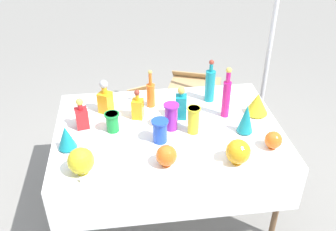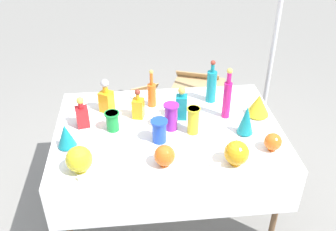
{
  "view_description": "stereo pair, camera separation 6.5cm",
  "coord_description": "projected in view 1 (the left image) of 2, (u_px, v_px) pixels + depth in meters",
  "views": [
    {
      "loc": [
        -0.29,
        -2.27,
        2.35
      ],
      "look_at": [
        0.0,
        0.0,
        0.86
      ],
      "focal_mm": 40.0,
      "sensor_mm": 36.0,
      "label": 1
    },
    {
      "loc": [
        -0.23,
        -2.28,
        2.35
      ],
      "look_at": [
        0.0,
        0.0,
        0.86
      ],
      "focal_mm": 40.0,
      "sensor_mm": 36.0,
      "label": 2
    }
  ],
  "objects": [
    {
      "name": "ground_plane",
      "position": [
        168.0,
        200.0,
        3.2
      ],
      "size": [
        40.0,
        40.0,
        0.0
      ],
      "primitive_type": "plane",
      "color": "gray"
    },
    {
      "name": "display_table",
      "position": [
        169.0,
        136.0,
        2.78
      ],
      "size": [
        1.67,
        1.17,
        0.76
      ],
      "color": "white",
      "rests_on": "ground"
    },
    {
      "name": "tall_bottle_0",
      "position": [
        210.0,
        85.0,
        3.03
      ],
      "size": [
        0.08,
        0.08,
        0.36
      ],
      "color": "teal",
      "rests_on": "display_table"
    },
    {
      "name": "tall_bottle_1",
      "position": [
        226.0,
        96.0,
        2.82
      ],
      "size": [
        0.06,
        0.06,
        0.41
      ],
      "color": "#C61972",
      "rests_on": "display_table"
    },
    {
      "name": "tall_bottle_2",
      "position": [
        151.0,
        94.0,
        2.98
      ],
      "size": [
        0.07,
        0.07,
        0.32
      ],
      "color": "orange",
      "rests_on": "display_table"
    },
    {
      "name": "square_decanter_0",
      "position": [
        138.0,
        107.0,
        2.84
      ],
      "size": [
        0.1,
        0.1,
        0.24
      ],
      "color": "orange",
      "rests_on": "display_table"
    },
    {
      "name": "square_decanter_1",
      "position": [
        105.0,
        99.0,
        2.9
      ],
      "size": [
        0.13,
        0.13,
        0.28
      ],
      "color": "orange",
      "rests_on": "display_table"
    },
    {
      "name": "square_decanter_2",
      "position": [
        181.0,
        105.0,
        2.83
      ],
      "size": [
        0.1,
        0.1,
        0.27
      ],
      "color": "teal",
      "rests_on": "display_table"
    },
    {
      "name": "square_decanter_3",
      "position": [
        82.0,
        116.0,
        2.73
      ],
      "size": [
        0.11,
        0.11,
        0.24
      ],
      "color": "red",
      "rests_on": "display_table"
    },
    {
      "name": "slender_vase_0",
      "position": [
        160.0,
        130.0,
        2.59
      ],
      "size": [
        0.12,
        0.12,
        0.17
      ],
      "color": "blue",
      "rests_on": "display_table"
    },
    {
      "name": "slender_vase_1",
      "position": [
        194.0,
        119.0,
        2.67
      ],
      "size": [
        0.1,
        0.1,
        0.21
      ],
      "color": "yellow",
      "rests_on": "display_table"
    },
    {
      "name": "slender_vase_2",
      "position": [
        171.0,
        116.0,
        2.71
      ],
      "size": [
        0.11,
        0.11,
        0.21
      ],
      "color": "purple",
      "rests_on": "display_table"
    },
    {
      "name": "slender_vase_3",
      "position": [
        112.0,
        121.0,
        2.7
      ],
      "size": [
        0.11,
        0.11,
        0.15
      ],
      "color": "#198C38",
      "rests_on": "display_table"
    },
    {
      "name": "fluted_vase_0",
      "position": [
        66.0,
        137.0,
        2.52
      ],
      "size": [
        0.13,
        0.13,
        0.18
      ],
      "color": "teal",
      "rests_on": "display_table"
    },
    {
      "name": "fluted_vase_1",
      "position": [
        246.0,
        118.0,
        2.67
      ],
      "size": [
        0.12,
        0.12,
        0.23
      ],
      "color": "teal",
      "rests_on": "display_table"
    },
    {
      "name": "fluted_vase_2",
      "position": [
        257.0,
        103.0,
        2.89
      ],
      "size": [
        0.18,
        0.18,
        0.18
      ],
      "color": "yellow",
      "rests_on": "display_table"
    },
    {
      "name": "round_bowl_0",
      "position": [
        81.0,
        161.0,
        2.31
      ],
      "size": [
        0.17,
        0.17,
        0.18
      ],
      "color": "yellow",
      "rests_on": "display_table"
    },
    {
      "name": "round_bowl_1",
      "position": [
        166.0,
        156.0,
        2.38
      ],
      "size": [
        0.14,
        0.14,
        0.15
      ],
      "color": "orange",
      "rests_on": "display_table"
    },
    {
      "name": "round_bowl_2",
      "position": [
        273.0,
        140.0,
        2.54
      ],
      "size": [
        0.12,
        0.12,
        0.13
      ],
      "color": "orange",
      "rests_on": "display_table"
    },
    {
      "name": "round_bowl_3",
      "position": [
        238.0,
        152.0,
        2.4
      ],
      "size": [
        0.16,
        0.16,
        0.17
      ],
      "color": "orange",
      "rests_on": "display_table"
    },
    {
      "name": "price_tag_left",
      "position": [
        218.0,
        164.0,
        2.4
      ],
      "size": [
        0.06,
        0.03,
        0.04
      ],
      "primitive_type": "cube",
      "rotation": [
        -0.21,
        0.0,
        -0.2
      ],
      "color": "white",
      "rests_on": "display_table"
    },
    {
      "name": "price_tag_center",
      "position": [
        84.0,
        179.0,
        2.28
      ],
      "size": [
        0.05,
        0.02,
        0.04
      ],
      "primitive_type": "cube",
      "rotation": [
        -0.21,
        0.0,
        0.09
      ],
      "color": "white",
      "rests_on": "display_table"
    },
    {
      "name": "cardboard_box_behind_left",
      "position": [
        195.0,
        97.0,
        4.3
      ],
      "size": [
        0.64,
        0.54,
        0.45
      ],
      "color": "tan",
      "rests_on": "ground"
    },
    {
      "name": "cardboard_box_behind_right",
      "position": [
        142.0,
        107.0,
        4.21
      ],
      "size": [
        0.47,
        0.47,
        0.35
      ],
      "color": "tan",
      "rests_on": "ground"
    },
    {
      "name": "canopy_pole",
      "position": [
        270.0,
        47.0,
        3.41
      ],
      "size": [
        0.18,
        0.18,
        2.56
      ],
      "color": "silver",
      "rests_on": "ground"
    }
  ]
}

